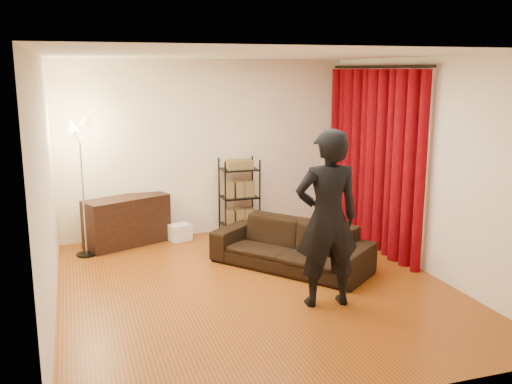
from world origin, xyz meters
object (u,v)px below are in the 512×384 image
object	(u,v)px
wire_shelf	(239,197)
floor_lamp	(83,189)
media_cabinet	(127,221)
storage_boxes	(180,232)
sofa	(291,245)
person	(327,219)

from	to	relation	value
wire_shelf	floor_lamp	distance (m)	2.37
media_cabinet	floor_lamp	xyz separation A→B (m)	(-0.60, -0.33, 0.59)
storage_boxes	wire_shelf	world-z (taller)	wire_shelf
sofa	storage_boxes	xyz separation A→B (m)	(-1.15, 1.66, -0.17)
floor_lamp	media_cabinet	bearing A→B (deg)	28.80
storage_boxes	floor_lamp	distance (m)	1.63
media_cabinet	storage_boxes	xyz separation A→B (m)	(0.77, -0.03, -0.23)
person	floor_lamp	size ratio (longest dim) A/B	1.03
person	wire_shelf	xyz separation A→B (m)	(-0.13, 2.91, -0.37)
person	wire_shelf	distance (m)	2.93
media_cabinet	storage_boxes	world-z (taller)	media_cabinet
media_cabinet	floor_lamp	bearing A→B (deg)	-174.30
wire_shelf	floor_lamp	size ratio (longest dim) A/B	0.63
sofa	floor_lamp	size ratio (longest dim) A/B	1.09
media_cabinet	sofa	bearing A→B (deg)	-64.28
media_cabinet	floor_lamp	size ratio (longest dim) A/B	0.65
sofa	storage_boxes	distance (m)	2.03
floor_lamp	wire_shelf	bearing A→B (deg)	8.22
sofa	media_cabinet	distance (m)	2.56
storage_boxes	wire_shelf	size ratio (longest dim) A/B	0.26
wire_shelf	storage_boxes	bearing A→B (deg)	-177.08
sofa	wire_shelf	xyz separation A→B (m)	(-0.20, 1.69, 0.30)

